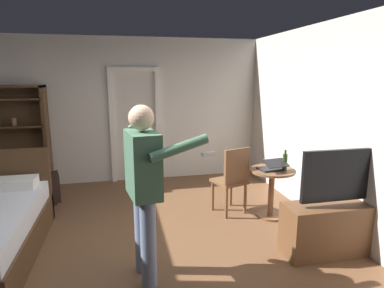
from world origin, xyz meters
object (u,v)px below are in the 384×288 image
(person_blue_shirt, at_px, (145,181))
(suitcase_small, at_px, (39,190))
(tv_flatscreen, at_px, (338,223))
(bookshelf, at_px, (16,135))
(bottle_on_table, at_px, (285,162))
(wooden_chair, at_px, (232,178))
(suitcase_dark, at_px, (40,189))
(laptop, at_px, (272,167))
(side_table, at_px, (272,185))

(person_blue_shirt, bearing_deg, suitcase_small, 122.93)
(tv_flatscreen, relative_size, suitcase_small, 2.74)
(bookshelf, height_order, bottle_on_table, bookshelf)
(bottle_on_table, bearing_deg, wooden_chair, 154.73)
(suitcase_dark, xyz_separation_m, suitcase_small, (0.00, -0.09, 0.01))
(laptop, distance_m, wooden_chair, 0.59)
(suitcase_dark, bearing_deg, wooden_chair, -34.31)
(person_blue_shirt, bearing_deg, side_table, 30.10)
(suitcase_small, bearing_deg, wooden_chair, -36.36)
(bookshelf, xyz_separation_m, suitcase_dark, (0.45, -0.69, -0.77))
(bookshelf, xyz_separation_m, laptop, (3.76, -2.04, -0.23))
(bookshelf, distance_m, laptop, 4.29)
(bottle_on_table, height_order, suitcase_small, bottle_on_table)
(laptop, distance_m, bottle_on_table, 0.18)
(laptop, relative_size, person_blue_shirt, 0.21)
(tv_flatscreen, height_order, laptop, tv_flatscreen)
(side_table, height_order, suitcase_dark, side_table)
(bookshelf, xyz_separation_m, wooden_chair, (3.28, -1.78, -0.44))
(person_blue_shirt, bearing_deg, tv_flatscreen, 0.64)
(bookshelf, bearing_deg, bottle_on_table, -27.93)
(side_table, distance_m, suitcase_small, 3.55)
(side_table, bearing_deg, bookshelf, 152.13)
(side_table, xyz_separation_m, suitcase_small, (-3.33, 1.23, -0.24))
(laptop, relative_size, suitcase_small, 0.81)
(bookshelf, relative_size, suitcase_dark, 3.16)
(side_table, distance_m, laptop, 0.29)
(tv_flatscreen, bearing_deg, wooden_chair, 122.59)
(suitcase_small, bearing_deg, suitcase_dark, 75.74)
(laptop, xyz_separation_m, wooden_chair, (-0.48, 0.27, -0.21))
(tv_flatscreen, bearing_deg, bottle_on_table, 99.85)
(laptop, bearing_deg, side_table, 61.06)
(bookshelf, height_order, suitcase_dark, bookshelf)
(tv_flatscreen, height_order, bottle_on_table, tv_flatscreen)
(bottle_on_table, bearing_deg, bookshelf, 152.07)
(person_blue_shirt, bearing_deg, bottle_on_table, 26.49)
(wooden_chair, bearing_deg, suitcase_small, 160.46)
(bookshelf, xyz_separation_m, tv_flatscreen, (4.09, -3.05, -0.63))
(suitcase_dark, relative_size, suitcase_small, 1.27)
(suitcase_small, bearing_deg, laptop, -37.83)
(bookshelf, height_order, suitcase_small, bookshelf)
(bookshelf, height_order, laptop, bookshelf)
(bookshelf, height_order, wooden_chair, bookshelf)
(suitcase_dark, bearing_deg, bottle_on_table, -35.10)
(side_table, relative_size, laptop, 1.89)
(laptop, xyz_separation_m, bottle_on_table, (0.16, -0.04, 0.07))
(tv_flatscreen, xyz_separation_m, side_table, (-0.31, 1.04, 0.12))
(wooden_chair, bearing_deg, person_blue_shirt, -136.04)
(bookshelf, bearing_deg, side_table, -27.87)
(side_table, distance_m, bottle_on_table, 0.39)
(tv_flatscreen, bearing_deg, side_table, 106.41)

